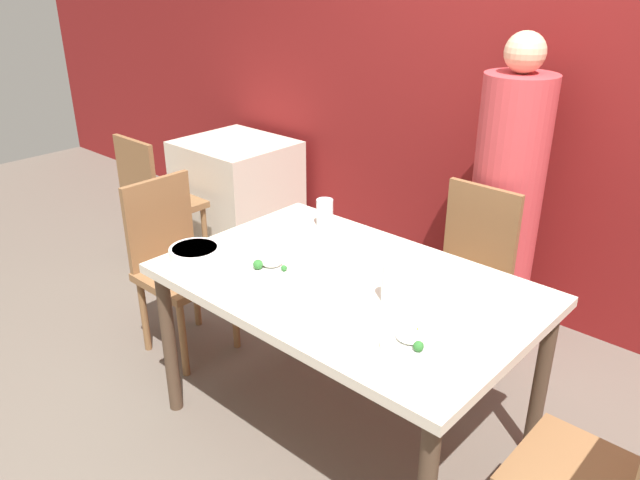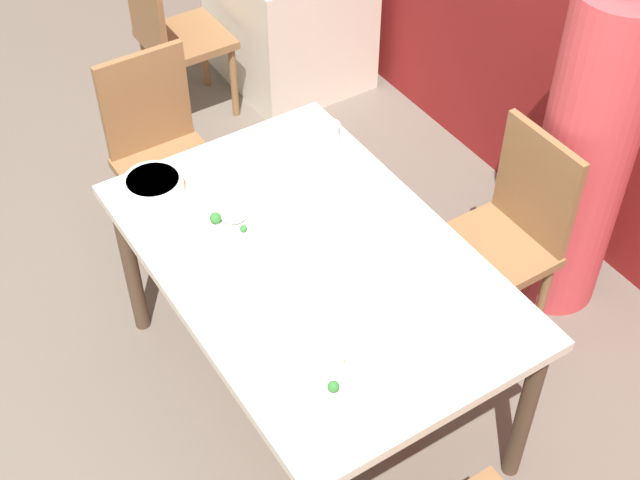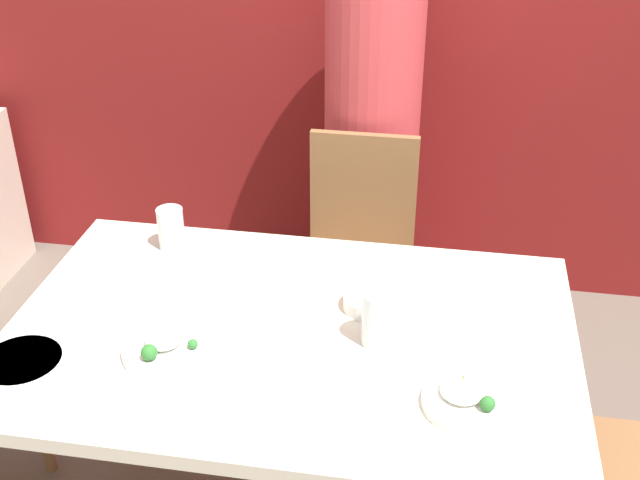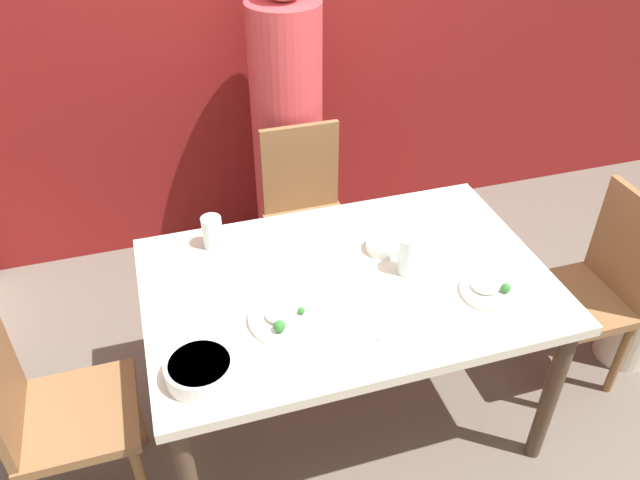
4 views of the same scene
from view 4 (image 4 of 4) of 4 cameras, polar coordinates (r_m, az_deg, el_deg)
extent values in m
plane|color=#60564C|center=(2.78, 2.14, -15.37)|extent=(10.00, 10.00, 0.00)
cube|color=beige|center=(2.26, 2.55, -4.04)|extent=(1.45, 0.94, 0.04)
cylinder|color=#4C3828|center=(2.53, 20.33, -13.15)|extent=(0.06, 0.06, 0.70)
cylinder|color=#4C3828|center=(2.73, -13.99, -7.08)|extent=(0.06, 0.06, 0.70)
cylinder|color=#4C3828|center=(3.01, 11.81, -2.01)|extent=(0.06, 0.06, 0.70)
cube|color=brown|center=(3.01, -0.80, 0.83)|extent=(0.40, 0.40, 0.04)
cube|color=brown|center=(3.03, -1.84, 6.57)|extent=(0.38, 0.03, 0.45)
cylinder|color=brown|center=(2.99, -2.92, -4.96)|extent=(0.04, 0.04, 0.41)
cylinder|color=brown|center=(3.07, 3.07, -3.77)|extent=(0.04, 0.04, 0.41)
cylinder|color=brown|center=(3.24, -4.39, -1.25)|extent=(0.04, 0.04, 0.41)
cylinder|color=brown|center=(3.31, 1.17, -0.23)|extent=(0.04, 0.04, 0.41)
cube|color=brown|center=(2.83, 22.32, -5.20)|extent=(0.40, 0.40, 0.04)
cube|color=brown|center=(2.80, 26.48, -0.55)|extent=(0.03, 0.38, 0.45)
cylinder|color=brown|center=(2.98, 16.98, -7.15)|extent=(0.04, 0.04, 0.41)
cylinder|color=brown|center=(2.80, 20.45, -11.50)|extent=(0.04, 0.04, 0.41)
cylinder|color=brown|center=(3.15, 22.09, -5.71)|extent=(0.04, 0.04, 0.41)
cylinder|color=brown|center=(2.98, 25.69, -9.67)|extent=(0.04, 0.04, 0.41)
cube|color=brown|center=(2.37, -21.24, -14.75)|extent=(0.40, 0.40, 0.04)
cylinder|color=brown|center=(2.63, -16.49, -14.57)|extent=(0.04, 0.04, 0.41)
cylinder|color=brown|center=(2.68, -23.72, -15.57)|extent=(0.04, 0.04, 0.41)
cylinder|color=#C63D42|center=(3.21, -2.96, 8.90)|extent=(0.35, 0.35, 1.39)
cylinder|color=white|center=(1.93, -10.90, -11.59)|extent=(0.21, 0.21, 0.06)
cylinder|color=#BC5123|center=(1.91, -11.00, -11.02)|extent=(0.19, 0.19, 0.01)
cylinder|color=white|center=(2.26, 15.36, -4.53)|extent=(0.22, 0.22, 0.02)
ellipsoid|color=white|center=(2.25, 14.87, -4.00)|extent=(0.10, 0.10, 0.02)
cone|color=orange|center=(2.27, 14.52, -3.41)|extent=(0.02, 0.02, 0.03)
sphere|color=#2D702D|center=(2.25, 16.62, -4.24)|extent=(0.03, 0.03, 0.03)
cylinder|color=white|center=(2.09, -3.05, -7.07)|extent=(0.26, 0.26, 0.02)
ellipsoid|color=white|center=(2.07, -3.78, -6.76)|extent=(0.09, 0.09, 0.03)
sphere|color=#2D702D|center=(2.08, -1.72, -6.48)|extent=(0.03, 0.03, 0.03)
sphere|color=#2D702D|center=(2.02, -3.74, -7.88)|extent=(0.04, 0.04, 0.04)
cone|color=orange|center=(2.05, -4.02, -7.33)|extent=(0.01, 0.01, 0.03)
cylinder|color=white|center=(2.38, 5.85, -0.50)|extent=(0.14, 0.14, 0.04)
cylinder|color=white|center=(2.37, 5.88, -0.18)|extent=(0.12, 0.12, 0.01)
cylinder|color=silver|center=(2.40, -9.82, 0.72)|extent=(0.08, 0.08, 0.13)
cylinder|color=silver|center=(2.26, 8.17, -1.37)|extent=(0.08, 0.08, 0.15)
cube|color=silver|center=(2.23, 3.74, -3.83)|extent=(0.17, 0.10, 0.01)
cube|color=silver|center=(2.06, 7.56, -8.35)|extent=(0.18, 0.04, 0.01)
camera|label=1|loc=(1.98, 72.71, 2.06)|focal=35.00mm
camera|label=2|loc=(2.47, 74.48, 29.46)|focal=50.00mm
camera|label=3|loc=(0.97, 69.10, -1.08)|focal=45.00mm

